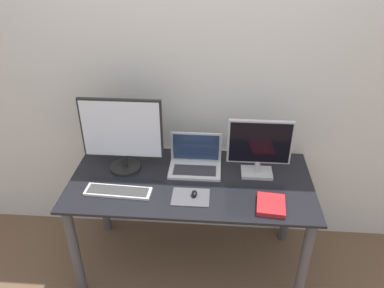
% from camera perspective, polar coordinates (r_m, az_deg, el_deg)
% --- Properties ---
extents(wall_back, '(7.00, 0.05, 2.50)m').
position_cam_1_polar(wall_back, '(2.57, 0.56, 9.13)').
color(wall_back, silver).
rests_on(wall_back, ground_plane).
extents(desk, '(1.56, 0.75, 0.77)m').
position_cam_1_polar(desk, '(2.52, -0.18, -8.22)').
color(desk, black).
rests_on(desk, ground_plane).
extents(monitor_left, '(0.53, 0.20, 0.51)m').
position_cam_1_polar(monitor_left, '(2.44, -10.62, 1.53)').
color(monitor_left, black).
rests_on(monitor_left, desk).
extents(monitor_right, '(0.40, 0.14, 0.39)m').
position_cam_1_polar(monitor_right, '(2.41, 10.22, -0.45)').
color(monitor_right, '#B2B2B7').
rests_on(monitor_right, desk).
extents(laptop, '(0.34, 0.23, 0.23)m').
position_cam_1_polar(laptop, '(2.51, 0.51, -2.51)').
color(laptop, silver).
rests_on(laptop, desk).
extents(keyboard, '(0.41, 0.13, 0.02)m').
position_cam_1_polar(keyboard, '(2.36, -11.20, -7.10)').
color(keyboard, silver).
rests_on(keyboard, desk).
extents(mousepad, '(0.23, 0.17, 0.00)m').
position_cam_1_polar(mousepad, '(2.28, -0.21, -8.09)').
color(mousepad, '#47474C').
rests_on(mousepad, desk).
extents(mouse, '(0.04, 0.06, 0.03)m').
position_cam_1_polar(mouse, '(2.28, 0.35, -7.56)').
color(mouse, black).
rests_on(mouse, mousepad).
extents(book, '(0.18, 0.21, 0.03)m').
position_cam_1_polar(book, '(2.25, 11.93, -9.07)').
color(book, red).
rests_on(book, desk).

